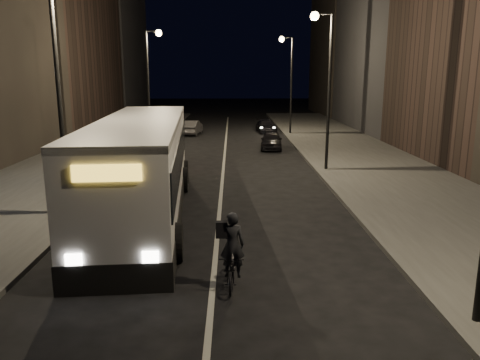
{
  "coord_description": "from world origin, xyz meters",
  "views": [
    {
      "loc": [
        0.5,
        -12.81,
        5.19
      ],
      "look_at": [
        0.78,
        3.44,
        1.5
      ],
      "focal_mm": 35.0,
      "sensor_mm": 36.0,
      "label": 1
    }
  ],
  "objects_px": {
    "streetlight_right_far": "(288,72)",
    "car_far": "(266,126)",
    "streetlight_left_near": "(64,69)",
    "streetlight_left_far": "(151,72)",
    "car_mid": "(192,127)",
    "streetlight_right_mid": "(325,71)",
    "car_near": "(271,140)",
    "city_bus": "(142,163)",
    "cyclist_on_bicycle": "(232,262)"
  },
  "relations": [
    {
      "from": "streetlight_left_far",
      "to": "car_near",
      "type": "distance_m",
      "value": 10.04
    },
    {
      "from": "streetlight_left_near",
      "to": "car_mid",
      "type": "xyz_separation_m",
      "value": [
        2.3,
        24.17,
        -4.74
      ]
    },
    {
      "from": "streetlight_right_mid",
      "to": "car_near",
      "type": "bearing_deg",
      "value": 104.48
    },
    {
      "from": "streetlight_right_far",
      "to": "streetlight_left_far",
      "type": "distance_m",
      "value": 12.24
    },
    {
      "from": "streetlight_right_mid",
      "to": "cyclist_on_bicycle",
      "type": "distance_m",
      "value": 15.53
    },
    {
      "from": "streetlight_left_far",
      "to": "streetlight_right_mid",
      "type": "bearing_deg",
      "value": -43.16
    },
    {
      "from": "cyclist_on_bicycle",
      "to": "car_mid",
      "type": "bearing_deg",
      "value": 99.16
    },
    {
      "from": "streetlight_left_near",
      "to": "car_near",
      "type": "distance_m",
      "value": 18.74
    },
    {
      "from": "city_bus",
      "to": "car_mid",
      "type": "relative_size",
      "value": 3.58
    },
    {
      "from": "streetlight_left_far",
      "to": "car_mid",
      "type": "xyz_separation_m",
      "value": [
        2.3,
        6.17,
        -4.74
      ]
    },
    {
      "from": "streetlight_right_mid",
      "to": "streetlight_left_near",
      "type": "bearing_deg",
      "value": -143.12
    },
    {
      "from": "streetlight_right_far",
      "to": "car_far",
      "type": "relative_size",
      "value": 2.13
    },
    {
      "from": "city_bus",
      "to": "car_mid",
      "type": "height_order",
      "value": "city_bus"
    },
    {
      "from": "streetlight_right_far",
      "to": "car_mid",
      "type": "height_order",
      "value": "streetlight_right_far"
    },
    {
      "from": "streetlight_left_near",
      "to": "car_near",
      "type": "height_order",
      "value": "streetlight_left_near"
    },
    {
      "from": "streetlight_right_mid",
      "to": "car_near",
      "type": "distance_m",
      "value": 9.49
    },
    {
      "from": "streetlight_right_mid",
      "to": "streetlight_left_far",
      "type": "bearing_deg",
      "value": 136.84
    },
    {
      "from": "streetlight_right_mid",
      "to": "car_near",
      "type": "height_order",
      "value": "streetlight_right_mid"
    },
    {
      "from": "streetlight_right_mid",
      "to": "streetlight_right_far",
      "type": "relative_size",
      "value": 1.0
    },
    {
      "from": "streetlight_left_near",
      "to": "car_far",
      "type": "height_order",
      "value": "streetlight_left_near"
    },
    {
      "from": "streetlight_right_far",
      "to": "city_bus",
      "type": "height_order",
      "value": "streetlight_right_far"
    },
    {
      "from": "streetlight_right_far",
      "to": "car_near",
      "type": "relative_size",
      "value": 2.25
    },
    {
      "from": "car_near",
      "to": "streetlight_left_far",
      "type": "bearing_deg",
      "value": 171.73
    },
    {
      "from": "city_bus",
      "to": "car_mid",
      "type": "distance_m",
      "value": 23.95
    },
    {
      "from": "city_bus",
      "to": "car_near",
      "type": "bearing_deg",
      "value": 64.43
    },
    {
      "from": "city_bus",
      "to": "cyclist_on_bicycle",
      "type": "xyz_separation_m",
      "value": [
        3.33,
        -6.25,
        -1.3
      ]
    },
    {
      "from": "streetlight_right_far",
      "to": "car_near",
      "type": "distance_m",
      "value": 9.56
    },
    {
      "from": "streetlight_right_far",
      "to": "car_mid",
      "type": "distance_m",
      "value": 9.61
    },
    {
      "from": "streetlight_right_far",
      "to": "streetlight_left_far",
      "type": "xyz_separation_m",
      "value": [
        -10.66,
        -6.0,
        0.0
      ]
    },
    {
      "from": "streetlight_left_near",
      "to": "streetlight_right_mid",
      "type": "bearing_deg",
      "value": 36.88
    },
    {
      "from": "streetlight_right_mid",
      "to": "city_bus",
      "type": "height_order",
      "value": "streetlight_right_mid"
    },
    {
      "from": "car_mid",
      "to": "car_near",
      "type": "bearing_deg",
      "value": 133.69
    },
    {
      "from": "streetlight_left_far",
      "to": "car_mid",
      "type": "height_order",
      "value": "streetlight_left_far"
    },
    {
      "from": "streetlight_left_near",
      "to": "car_near",
      "type": "xyz_separation_m",
      "value": [
        8.61,
        15.96,
        -4.75
      ]
    },
    {
      "from": "car_far",
      "to": "streetlight_left_far",
      "type": "bearing_deg",
      "value": -144.4
    },
    {
      "from": "streetlight_left_near",
      "to": "car_far",
      "type": "bearing_deg",
      "value": 70.82
    },
    {
      "from": "streetlight_right_far",
      "to": "streetlight_left_far",
      "type": "bearing_deg",
      "value": -150.64
    },
    {
      "from": "streetlight_left_near",
      "to": "cyclist_on_bicycle",
      "type": "distance_m",
      "value": 9.58
    },
    {
      "from": "streetlight_right_far",
      "to": "car_far",
      "type": "distance_m",
      "value": 5.38
    },
    {
      "from": "car_near",
      "to": "car_mid",
      "type": "relative_size",
      "value": 0.95
    },
    {
      "from": "streetlight_right_far",
      "to": "cyclist_on_bicycle",
      "type": "bearing_deg",
      "value": -99.17
    },
    {
      "from": "streetlight_left_far",
      "to": "car_far",
      "type": "relative_size",
      "value": 2.13
    },
    {
      "from": "cyclist_on_bicycle",
      "to": "car_near",
      "type": "distance_m",
      "value": 22.12
    },
    {
      "from": "streetlight_left_near",
      "to": "streetlight_left_far",
      "type": "distance_m",
      "value": 18.0
    },
    {
      "from": "streetlight_left_near",
      "to": "car_mid",
      "type": "bearing_deg",
      "value": 84.57
    },
    {
      "from": "streetlight_right_far",
      "to": "car_far",
      "type": "bearing_deg",
      "value": 135.89
    },
    {
      "from": "streetlight_right_mid",
      "to": "cyclist_on_bicycle",
      "type": "height_order",
      "value": "streetlight_right_mid"
    },
    {
      "from": "streetlight_right_mid",
      "to": "streetlight_left_far",
      "type": "xyz_separation_m",
      "value": [
        -10.66,
        10.0,
        0.0
      ]
    },
    {
      "from": "car_far",
      "to": "streetlight_right_mid",
      "type": "bearing_deg",
      "value": -89.5
    },
    {
      "from": "streetlight_right_mid",
      "to": "cyclist_on_bicycle",
      "type": "bearing_deg",
      "value": -109.09
    }
  ]
}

